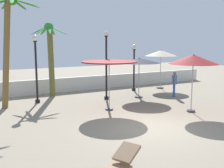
% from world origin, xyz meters
% --- Properties ---
extents(ground_plane, '(56.00, 56.00, 0.00)m').
position_xyz_m(ground_plane, '(0.00, 0.00, 0.00)').
color(ground_plane, gray).
extents(boundary_wall, '(25.20, 0.30, 1.02)m').
position_xyz_m(boundary_wall, '(0.00, 9.75, 0.51)').
color(boundary_wall, silver).
rests_on(boundary_wall, ground_plane).
extents(patio_umbrella_0, '(2.49, 2.49, 2.99)m').
position_xyz_m(patio_umbrella_0, '(3.41, 1.14, 2.69)').
color(patio_umbrella_0, '#333338').
rests_on(patio_umbrella_0, ground_plane).
extents(patio_umbrella_1, '(2.70, 2.70, 2.61)m').
position_xyz_m(patio_umbrella_1, '(3.12, 5.47, 2.37)').
color(patio_umbrella_1, '#333338').
rests_on(patio_umbrella_1, ground_plane).
extents(patio_umbrella_2, '(2.89, 2.89, 2.68)m').
position_xyz_m(patio_umbrella_2, '(-0.08, 3.56, 2.47)').
color(patio_umbrella_2, '#333338').
rests_on(patio_umbrella_2, ground_plane).
extents(patio_umbrella_3, '(2.41, 2.41, 2.99)m').
position_xyz_m(patio_umbrella_3, '(6.60, 7.58, 2.69)').
color(patio_umbrella_3, '#333338').
rests_on(patio_umbrella_3, ground_plane).
extents(palm_tree_0, '(2.94, 2.94, 5.99)m').
position_xyz_m(palm_tree_0, '(-4.50, 6.70, 3.73)').
color(palm_tree_0, brown).
rests_on(palm_tree_0, ground_plane).
extents(palm_tree_1, '(2.28, 2.42, 4.81)m').
position_xyz_m(palm_tree_1, '(-1.68, 8.60, 2.99)').
color(palm_tree_1, brown).
rests_on(palm_tree_1, ground_plane).
extents(lamp_post_0, '(0.37, 0.37, 3.97)m').
position_xyz_m(lamp_post_0, '(-2.99, 7.10, 2.46)').
color(lamp_post_0, black).
rests_on(lamp_post_0, ground_plane).
extents(lamp_post_1, '(0.38, 0.38, 3.38)m').
position_xyz_m(lamp_post_1, '(4.24, 7.71, 2.14)').
color(lamp_post_1, black).
rests_on(lamp_post_1, ground_plane).
extents(lamp_post_3, '(0.32, 0.32, 4.23)m').
position_xyz_m(lamp_post_3, '(1.04, 6.00, 2.37)').
color(lamp_post_3, black).
rests_on(lamp_post_3, ground_plane).
extents(guest_0, '(0.39, 0.49, 1.68)m').
position_xyz_m(guest_0, '(5.26, 4.52, 1.02)').
color(guest_0, '#3359B2').
rests_on(guest_0, ground_plane).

